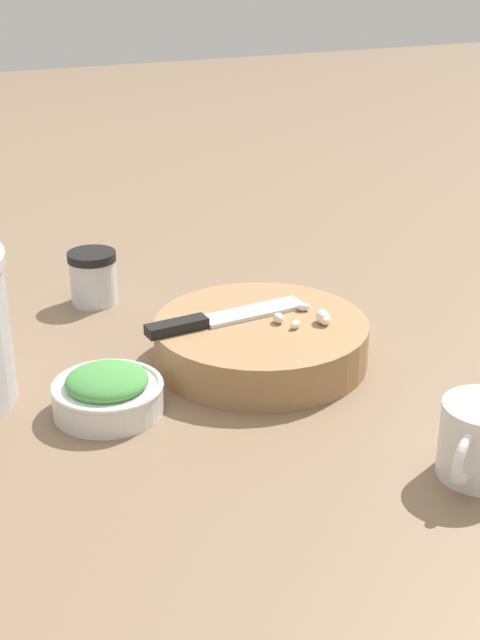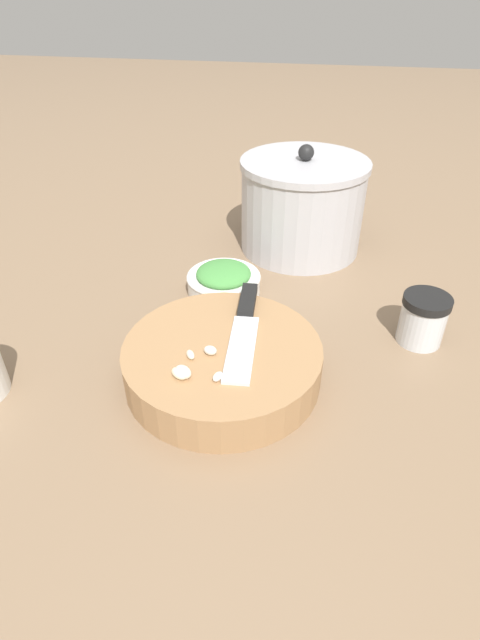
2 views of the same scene
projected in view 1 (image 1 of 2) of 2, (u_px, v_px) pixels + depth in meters
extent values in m
plane|color=#7F664C|center=(198.00, 364.00, 1.09)|extent=(5.00, 5.00, 0.00)
cylinder|color=#9E754C|center=(261.00, 342.00, 1.08)|extent=(0.26, 0.26, 0.05)
cube|color=black|center=(177.00, 326.00, 1.04)|extent=(0.03, 0.08, 0.01)
cube|color=silver|center=(254.00, 313.00, 1.09)|extent=(0.04, 0.14, 0.01)
ellipsoid|color=silver|center=(322.00, 316.00, 1.07)|extent=(0.03, 0.02, 0.02)
ellipsoid|color=silver|center=(278.00, 318.00, 1.07)|extent=(0.02, 0.02, 0.01)
ellipsoid|color=beige|center=(325.00, 319.00, 1.06)|extent=(0.03, 0.02, 0.01)
ellipsoid|color=silver|center=(295.00, 325.00, 1.05)|extent=(0.02, 0.02, 0.01)
ellipsoid|color=silver|center=(303.00, 307.00, 1.10)|extent=(0.02, 0.02, 0.01)
cylinder|color=silver|center=(108.00, 399.00, 0.97)|extent=(0.12, 0.12, 0.03)
torus|color=silver|center=(107.00, 386.00, 0.97)|extent=(0.12, 0.12, 0.01)
ellipsoid|color=#478E42|center=(107.00, 381.00, 0.96)|extent=(0.09, 0.09, 0.03)
cylinder|color=silver|center=(93.00, 282.00, 1.25)|extent=(0.06, 0.06, 0.06)
cylinder|color=black|center=(92.00, 256.00, 1.24)|extent=(0.07, 0.07, 0.01)
torus|color=silver|center=(465.00, 459.00, 0.82)|extent=(0.04, 0.05, 0.05)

